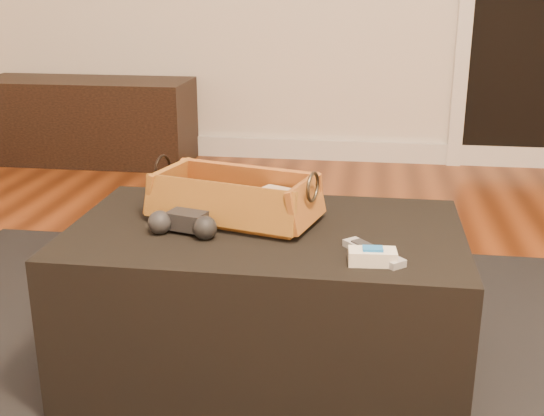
# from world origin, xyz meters

# --- Properties ---
(baseboard) EXTENTS (5.00, 0.04, 0.12)m
(baseboard) POSITION_xyz_m (0.00, 2.73, 0.06)
(baseboard) COLOR white
(baseboard) RESTS_ON floor
(media_cabinet) EXTENTS (1.23, 0.45, 0.48)m
(media_cabinet) POSITION_xyz_m (-1.31, 2.51, 0.24)
(media_cabinet) COLOR black
(media_cabinet) RESTS_ON floor
(area_rug) EXTENTS (2.60, 2.00, 0.01)m
(area_rug) POSITION_xyz_m (0.11, 0.28, 0.01)
(area_rug) COLOR black
(area_rug) RESTS_ON floor
(ottoman) EXTENTS (1.00, 0.60, 0.42)m
(ottoman) POSITION_xyz_m (0.11, 0.33, 0.22)
(ottoman) COLOR black
(ottoman) RESTS_ON area_rug
(tv_remote) EXTENTS (0.23, 0.09, 0.02)m
(tv_remote) POSITION_xyz_m (-0.01, 0.38, 0.46)
(tv_remote) COLOR black
(tv_remote) RESTS_ON wicker_basket
(cloth_bundle) EXTENTS (0.14, 0.13, 0.07)m
(cloth_bundle) POSITION_xyz_m (0.14, 0.39, 0.48)
(cloth_bundle) COLOR tan
(cloth_bundle) RESTS_ON wicker_basket
(wicker_basket) EXTENTS (0.48, 0.33, 0.15)m
(wicker_basket) POSITION_xyz_m (0.02, 0.39, 0.48)
(wicker_basket) COLOR #AE6527
(wicker_basket) RESTS_ON ottoman
(game_controller) EXTENTS (0.19, 0.12, 0.06)m
(game_controller) POSITION_xyz_m (-0.09, 0.26, 0.46)
(game_controller) COLOR black
(game_controller) RESTS_ON ottoman
(silver_remote) EXTENTS (0.15, 0.16, 0.02)m
(silver_remote) POSITION_xyz_m (0.38, 0.18, 0.44)
(silver_remote) COLOR #A6AAAE
(silver_remote) RESTS_ON ottoman
(cream_gadget) EXTENTS (0.11, 0.06, 0.04)m
(cream_gadget) POSITION_xyz_m (0.38, 0.14, 0.45)
(cream_gadget) COLOR silver
(cream_gadget) RESTS_ON ottoman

